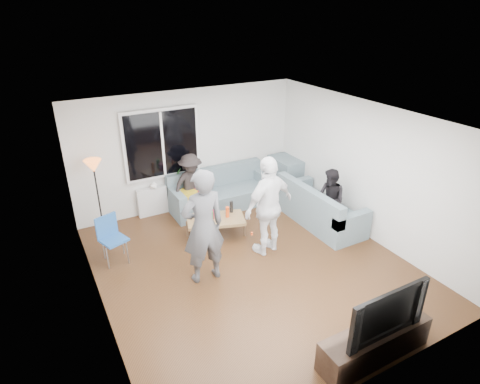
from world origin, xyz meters
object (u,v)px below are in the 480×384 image
coffee_table (216,227)px  floor_lamp (99,199)px  spectator_right (330,200)px  sofa_right_section (321,204)px  side_chair (114,240)px  player_right (269,206)px  television (381,309)px  spectator_back (191,185)px  sofa_back_section (221,189)px  player_left (203,227)px  tv_console (374,343)px

coffee_table → floor_lamp: (-1.92, 1.16, 0.58)m
coffee_table → spectator_right: (2.15, -0.80, 0.43)m
sofa_right_section → side_chair: (-4.07, 0.63, 0.01)m
player_right → spectator_right: (1.52, 0.11, -0.29)m
sofa_right_section → player_right: 1.64m
floor_lamp → television: (2.43, -4.83, 0.01)m
coffee_table → sofa_right_section: bearing=-14.1°
spectator_back → floor_lamp: bearing=165.8°
sofa_back_section → player_left: size_ratio=1.17×
sofa_right_section → player_right: size_ratio=1.08×
side_chair → spectator_back: bearing=9.3°
player_left → sofa_right_section: bearing=-168.4°
sofa_back_section → floor_lamp: (-2.59, 0.06, 0.36)m
coffee_table → side_chair: 1.94m
player_right → spectator_back: (-0.66, 2.04, -0.24)m
sofa_back_section → player_right: (-0.04, -2.01, 0.50)m
coffee_table → spectator_back: bearing=91.8°
sofa_right_section → tv_console: size_ratio=1.25×
floor_lamp → television: bearing=-63.3°
sofa_right_section → television: (-1.64, -3.13, 0.36)m
floor_lamp → sofa_back_section: bearing=-1.4°
player_right → tv_console: (-0.12, -2.76, -0.70)m
television → sofa_back_section: bearing=88.0°
spectator_back → player_right: bearing=-85.3°
sofa_right_section → spectator_right: (0.00, -0.26, 0.21)m
side_chair → television: 4.49m
sofa_right_section → coffee_table: size_ratio=1.82×
player_right → spectator_back: player_right is taller
sofa_back_section → player_left: bearing=-122.3°
television → player_right: bearing=87.5°
side_chair → spectator_right: (4.07, -0.88, 0.20)m
player_right → sofa_right_section: bearing=-179.0°
sofa_right_section → player_left: (-2.88, -0.57, 0.55)m
sofa_back_section → tv_console: 4.78m
spectator_back → television: 4.83m
spectator_back → tv_console: bearing=-96.8°
sofa_back_section → tv_console: sofa_back_section is taller
floor_lamp → tv_console: floor_lamp is taller
spectator_right → television: (-1.64, -2.87, 0.15)m
floor_lamp → sofa_right_section: bearing=-22.7°
sofa_back_section → player_right: bearing=-91.3°
floor_lamp → spectator_back: 1.89m
side_chair → tv_console: (2.43, -3.76, -0.21)m
side_chair → spectator_right: 4.17m
side_chair → player_right: 2.78m
player_right → sofa_back_section: bearing=-103.9°
player_left → side_chair: bearing=-44.9°
floor_lamp → player_right: size_ratio=0.84×
spectator_back → television: bearing=-96.8°
sofa_back_section → television: size_ratio=1.91×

